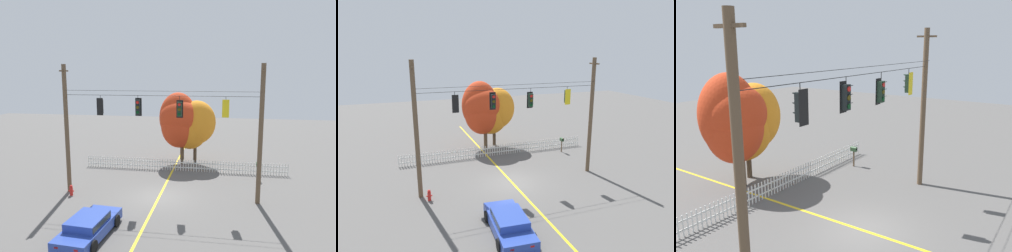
% 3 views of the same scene
% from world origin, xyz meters
% --- Properties ---
extents(ground, '(80.00, 80.00, 0.00)m').
position_xyz_m(ground, '(0.00, 0.00, 0.00)').
color(ground, '#565451').
extents(lane_centerline_stripe, '(0.16, 36.00, 0.01)m').
position_xyz_m(lane_centerline_stripe, '(0.00, 0.00, 0.00)').
color(lane_centerline_stripe, gold).
rests_on(lane_centerline_stripe, ground).
extents(signal_support_span, '(13.23, 1.10, 8.89)m').
position_xyz_m(signal_support_span, '(0.00, -0.00, 4.52)').
color(signal_support_span, brown).
rests_on(signal_support_span, ground).
extents(traffic_signal_eastbound_side, '(0.43, 0.38, 1.34)m').
position_xyz_m(traffic_signal_eastbound_side, '(-3.96, -0.01, 6.09)').
color(traffic_signal_eastbound_side, black).
extents(traffic_signal_southbound_primary, '(0.43, 0.38, 1.36)m').
position_xyz_m(traffic_signal_southbound_primary, '(-1.38, 0.01, 6.09)').
color(traffic_signal_southbound_primary, black).
extents(traffic_signal_northbound_primary, '(0.43, 0.38, 1.42)m').
position_xyz_m(traffic_signal_northbound_primary, '(1.36, 0.01, 6.01)').
color(traffic_signal_northbound_primary, black).
extents(traffic_signal_northbound_secondary, '(0.43, 0.38, 1.31)m').
position_xyz_m(traffic_signal_northbound_secondary, '(4.28, -0.01, 6.11)').
color(traffic_signal_northbound_secondary, black).
extents(white_picket_fence, '(17.19, 0.06, 1.00)m').
position_xyz_m(white_picket_fence, '(0.92, 6.09, 0.50)').
color(white_picket_fence, silver).
rests_on(white_picket_fence, ground).
extents(autumn_maple_near_fence, '(3.76, 3.27, 6.57)m').
position_xyz_m(autumn_maple_near_fence, '(0.19, 8.51, 4.02)').
color(autumn_maple_near_fence, brown).
rests_on(autumn_maple_near_fence, ground).
extents(autumn_maple_mid, '(4.20, 3.10, 5.85)m').
position_xyz_m(autumn_maple_mid, '(1.45, 8.75, 3.67)').
color(autumn_maple_mid, '#473828').
rests_on(autumn_maple_mid, ground).
extents(parked_car, '(2.24, 4.58, 1.15)m').
position_xyz_m(parked_car, '(-2.49, -5.91, 0.61)').
color(parked_car, '#28429E').
rests_on(parked_car, ground).
extents(fire_hydrant, '(0.38, 0.22, 0.74)m').
position_xyz_m(fire_hydrant, '(-6.00, -0.72, 0.36)').
color(fire_hydrant, red).
rests_on(fire_hydrant, ground).
extents(roadside_mailbox, '(0.25, 0.44, 1.38)m').
position_xyz_m(roadside_mailbox, '(6.94, 4.88, 1.12)').
color(roadside_mailbox, brown).
rests_on(roadside_mailbox, ground).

